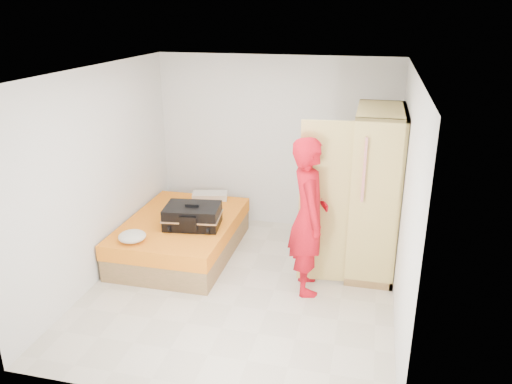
% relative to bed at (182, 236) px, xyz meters
% --- Properties ---
extents(room, '(4.00, 4.02, 2.60)m').
position_rel_bed_xyz_m(room, '(1.05, -0.68, 1.05)').
color(room, beige).
rests_on(room, ground).
extents(bed, '(1.42, 2.02, 0.50)m').
position_rel_bed_xyz_m(bed, '(0.00, 0.00, 0.00)').
color(bed, '#A07249').
rests_on(bed, ground).
extents(wardrobe, '(1.17, 1.24, 2.10)m').
position_rel_bed_xyz_m(wardrobe, '(2.50, 0.17, 0.75)').
color(wardrobe, '#E8CE71').
rests_on(wardrobe, ground).
extents(person, '(0.62, 0.78, 1.89)m').
position_rel_bed_xyz_m(person, '(1.81, -0.53, 0.69)').
color(person, red).
rests_on(person, ground).
extents(suitcase, '(0.79, 0.63, 0.31)m').
position_rel_bed_xyz_m(suitcase, '(0.23, -0.16, 0.39)').
color(suitcase, black).
rests_on(suitcase, bed).
extents(round_cushion, '(0.34, 0.34, 0.13)m').
position_rel_bed_xyz_m(round_cushion, '(-0.34, -0.77, 0.31)').
color(round_cushion, beige).
rests_on(round_cushion, bed).
extents(pillow, '(0.57, 0.38, 0.09)m').
position_rel_bed_xyz_m(pillow, '(0.14, 0.85, 0.30)').
color(pillow, beige).
rests_on(pillow, bed).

